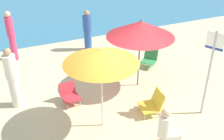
% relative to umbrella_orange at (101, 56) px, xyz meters
% --- Properties ---
extents(ground_plane, '(40.00, 40.00, 0.00)m').
position_rel_umbrella_orange_xyz_m(ground_plane, '(0.45, -0.06, -1.91)').
color(ground_plane, beige).
extents(umbrella_orange, '(1.70, 1.70, 2.14)m').
position_rel_umbrella_orange_xyz_m(umbrella_orange, '(0.00, 0.00, 0.00)').
color(umbrella_orange, silver).
rests_on(umbrella_orange, ground_plane).
extents(umbrella_red, '(1.95, 1.95, 2.12)m').
position_rel_umbrella_orange_xyz_m(umbrella_red, '(1.70, 1.31, -0.08)').
color(umbrella_red, '#4C4C51').
rests_on(umbrella_red, ground_plane).
extents(beach_chair_a, '(0.64, 0.63, 0.64)m').
position_rel_umbrella_orange_xyz_m(beach_chair_a, '(1.39, -0.08, -1.60)').
color(beach_chair_a, gold).
rests_on(beach_chair_a, ground_plane).
extents(beach_chair_b, '(0.51, 0.60, 0.56)m').
position_rel_umbrella_orange_xyz_m(beach_chair_b, '(-0.47, 1.26, -1.63)').
color(beach_chair_b, red).
rests_on(beach_chair_b, ground_plane).
extents(beach_chair_c, '(0.63, 0.58, 0.60)m').
position_rel_umbrella_orange_xyz_m(beach_chair_c, '(1.47, 2.69, -1.60)').
color(beach_chair_c, teal).
rests_on(beach_chair_c, ground_plane).
extents(beach_chair_d, '(0.71, 0.70, 0.62)m').
position_rel_umbrella_orange_xyz_m(beach_chair_d, '(2.69, 2.27, -1.60)').
color(beach_chair_d, '#33934C').
rests_on(beach_chair_d, ground_plane).
extents(person_a, '(0.34, 0.34, 1.58)m').
position_rel_umbrella_orange_xyz_m(person_a, '(1.18, 4.44, -1.13)').
color(person_a, '#2D519E').
rests_on(person_a, ground_plane).
extents(person_b, '(0.53, 0.38, 1.02)m').
position_rel_umbrella_orange_xyz_m(person_b, '(1.05, -1.18, -1.40)').
color(person_b, silver).
rests_on(person_b, ground_plane).
extents(person_c, '(0.27, 0.27, 1.82)m').
position_rel_umbrella_orange_xyz_m(person_c, '(-1.56, 4.69, -0.97)').
color(person_c, '#DB3866').
rests_on(person_c, ground_plane).
extents(person_d, '(0.33, 0.33, 1.72)m').
position_rel_umbrella_orange_xyz_m(person_d, '(-1.84, 1.72, -1.05)').
color(person_d, silver).
rests_on(person_d, ground_plane).
extents(warning_sign, '(0.22, 0.39, 2.32)m').
position_rel_umbrella_orange_xyz_m(warning_sign, '(2.58, -0.60, -0.43)').
color(warning_sign, '#ADADB2').
rests_on(warning_sign, ground_plane).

